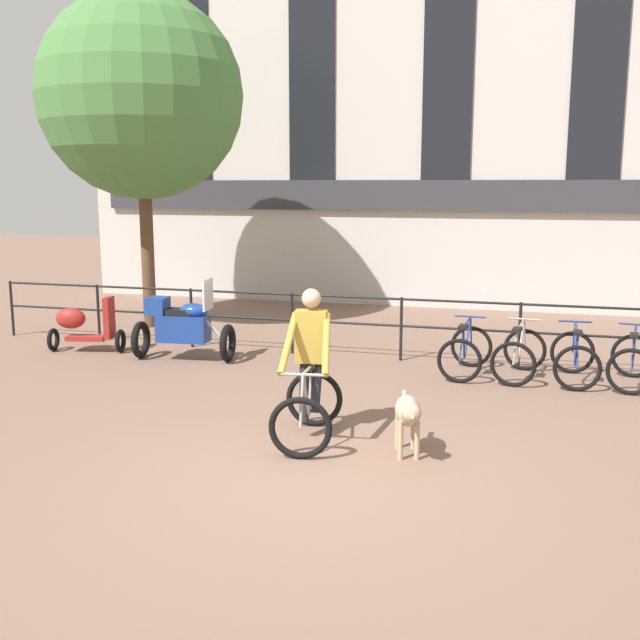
% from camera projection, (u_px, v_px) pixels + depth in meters
% --- Properties ---
extents(ground_plane, '(60.00, 60.00, 0.00)m').
position_uv_depth(ground_plane, '(309.00, 478.00, 7.40)').
color(ground_plane, '#7A5B4C').
extents(canal_railing, '(15.05, 0.05, 1.05)m').
position_uv_depth(canal_railing, '(401.00, 318.00, 12.19)').
color(canal_railing, black).
rests_on(canal_railing, ground_plane).
extents(building_facade, '(18.00, 0.72, 9.18)m').
position_uv_depth(building_facade, '(449.00, 108.00, 16.97)').
color(building_facade, beige).
rests_on(building_facade, ground_plane).
extents(cyclist_with_bike, '(0.85, 1.26, 1.70)m').
position_uv_depth(cyclist_with_bike, '(309.00, 373.00, 8.43)').
color(cyclist_with_bike, black).
rests_on(cyclist_with_bike, ground_plane).
extents(dog, '(0.40, 0.92, 0.67)m').
position_uv_depth(dog, '(408.00, 413.00, 7.90)').
color(dog, tan).
rests_on(dog, ground_plane).
extents(parked_motorcycle, '(1.68, 0.77, 1.35)m').
position_uv_depth(parked_motorcycle, '(182.00, 326.00, 12.26)').
color(parked_motorcycle, black).
rests_on(parked_motorcycle, ground_plane).
extents(parked_bicycle_near_lamp, '(0.75, 1.16, 0.86)m').
position_uv_depth(parked_bicycle_near_lamp, '(466.00, 352.00, 11.33)').
color(parked_bicycle_near_lamp, black).
rests_on(parked_bicycle_near_lamp, ground_plane).
extents(parked_bicycle_mid_left, '(0.81, 1.19, 0.86)m').
position_uv_depth(parked_bicycle_mid_left, '(519.00, 355.00, 11.11)').
color(parked_bicycle_mid_left, black).
rests_on(parked_bicycle_mid_left, ground_plane).
extents(parked_bicycle_mid_right, '(0.68, 1.12, 0.86)m').
position_uv_depth(parked_bicycle_mid_right, '(575.00, 358.00, 10.90)').
color(parked_bicycle_mid_right, black).
rests_on(parked_bicycle_mid_right, ground_plane).
extents(parked_bicycle_far_end, '(0.82, 1.19, 0.86)m').
position_uv_depth(parked_bicycle_far_end, '(633.00, 362.00, 10.69)').
color(parked_bicycle_far_end, black).
rests_on(parked_bicycle_far_end, ground_plane).
extents(parked_scooter, '(1.33, 0.63, 0.96)m').
position_uv_depth(parked_scooter, '(83.00, 325.00, 12.89)').
color(parked_scooter, black).
rests_on(parked_scooter, ground_plane).
extents(tree_canalside_left, '(3.97, 3.97, 6.52)m').
position_uv_depth(tree_canalside_left, '(141.00, 97.00, 14.45)').
color(tree_canalside_left, brown).
rests_on(tree_canalside_left, ground_plane).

